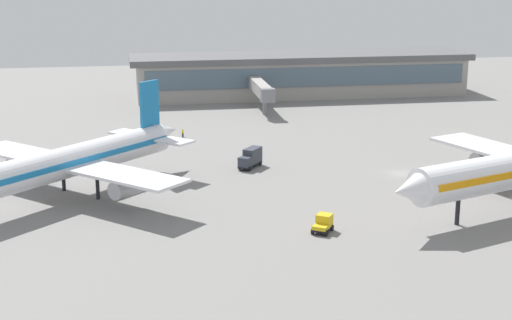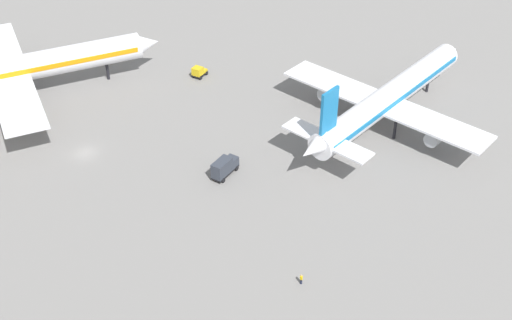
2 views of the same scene
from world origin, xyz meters
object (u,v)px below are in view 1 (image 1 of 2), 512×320
at_px(airplane_taxiing, 64,163).
at_px(catering_truck, 251,158).
at_px(ground_crew_worker, 183,133).
at_px(baggage_tug, 323,223).

relative_size(airplane_taxiing, catering_truck, 7.15).
bearing_deg(catering_truck, ground_crew_worker, -122.10).
height_order(airplane_taxiing, catering_truck, airplane_taxiing).
height_order(baggage_tug, ground_crew_worker, baggage_tug).
relative_size(catering_truck, ground_crew_worker, 3.36).
bearing_deg(airplane_taxiing, ground_crew_worker, -162.76).
height_order(airplane_taxiing, baggage_tug, airplane_taxiing).
distance_m(catering_truck, ground_crew_worker, 27.08).
xyz_separation_m(baggage_tug, catering_truck, (4.09, -33.72, 0.54)).
distance_m(airplane_taxiing, ground_crew_worker, 44.08).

